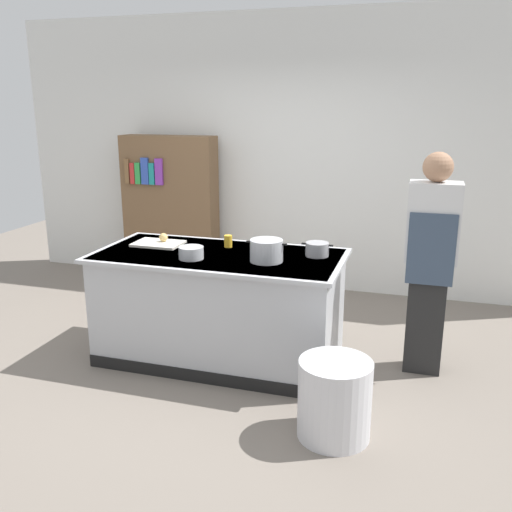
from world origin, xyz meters
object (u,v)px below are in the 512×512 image
mixing_bowl (191,253)px  person_chef (430,259)px  stock_pot (266,251)px  bookshelf (170,210)px  sauce_pan (317,249)px  onion (163,237)px  juice_cup (228,241)px  trash_bin (335,399)px

mixing_bowl → person_chef: (1.76, 0.47, -0.03)m
stock_pot → bookshelf: size_ratio=0.19×
mixing_bowl → bookshelf: size_ratio=0.11×
sauce_pan → mixing_bowl: sauce_pan is taller
onion → juice_cup: 0.56m
juice_cup → bookshelf: size_ratio=0.06×
sauce_pan → juice_cup: sauce_pan is taller
person_chef → bookshelf: size_ratio=1.01×
juice_cup → trash_bin: size_ratio=0.19×
trash_bin → bookshelf: bearing=131.9°
juice_cup → person_chef: size_ratio=0.06×
mixing_bowl → trash_bin: (1.24, -0.65, -0.69)m
onion → mixing_bowl: mixing_bowl is taller
trash_bin → bookshelf: 3.60m
onion → stock_pot: stock_pot is taller
onion → bookshelf: bookshelf is taller
onion → mixing_bowl: (0.41, -0.36, -0.01)m
onion → mixing_bowl: bearing=-41.2°
bookshelf → person_chef: bearing=-27.8°
trash_bin → person_chef: person_chef is taller
stock_pot → sauce_pan: bearing=38.1°
sauce_pan → trash_bin: 1.27m
stock_pot → mixing_bowl: bearing=-170.3°
stock_pot → person_chef: person_chef is taller
onion → bookshelf: size_ratio=0.04×
onion → trash_bin: bearing=-31.5°
mixing_bowl → juice_cup: size_ratio=1.92×
person_chef → bookshelf: bearing=62.1°
sauce_pan → person_chef: size_ratio=0.14×
stock_pot → person_chef: 1.24m
mixing_bowl → juice_cup: 0.44m
stock_pot → mixing_bowl: stock_pot is taller
person_chef → bookshelf: (-2.89, 1.52, -0.06)m
mixing_bowl → person_chef: bearing=14.9°
onion → mixing_bowl: size_ratio=0.38×
sauce_pan → stock_pot: bearing=-141.9°
mixing_bowl → onion: bearing=138.8°
person_chef → mixing_bowl: bearing=104.8°
stock_pot → sauce_pan: stock_pot is taller
person_chef → trash_bin: bearing=155.0°
juice_cup → mixing_bowl: bearing=-109.4°
person_chef → bookshelf: 3.26m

